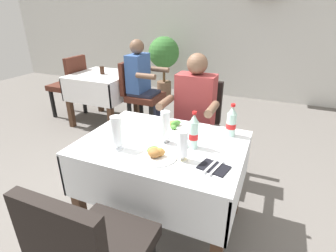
{
  "coord_description": "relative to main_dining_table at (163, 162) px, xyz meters",
  "views": [
    {
      "loc": [
        0.77,
        -1.34,
        1.61
      ],
      "look_at": [
        0.1,
        0.24,
        0.83
      ],
      "focal_mm": 27.62,
      "sensor_mm": 36.0,
      "label": 1
    }
  ],
  "objects": [
    {
      "name": "seated_diner_far",
      "position": [
        0.0,
        0.71,
        0.13
      ],
      "size": [
        0.5,
        0.46,
        1.26
      ],
      "color": "#282D42",
      "rests_on": "ground"
    },
    {
      "name": "chair_near_camera_side",
      "position": [
        -0.0,
        -0.82,
        -0.02
      ],
      "size": [
        0.44,
        0.5,
        0.97
      ],
      "color": "black",
      "rests_on": "ground"
    },
    {
      "name": "background_chair_right",
      "position": [
        -1.06,
        1.58,
        -0.02
      ],
      "size": [
        0.5,
        0.44,
        0.97
      ],
      "color": "#4C2319",
      "rests_on": "ground"
    },
    {
      "name": "beer_glass_right",
      "position": [
        0.21,
        -0.18,
        0.28
      ],
      "size": [
        0.07,
        0.07,
        0.2
      ],
      "color": "white",
      "rests_on": "main_dining_table"
    },
    {
      "name": "cola_bottle_secondary",
      "position": [
        0.42,
        0.29,
        0.28
      ],
      "size": [
        0.07,
        0.07,
        0.25
      ],
      "color": "silver",
      "rests_on": "main_dining_table"
    },
    {
      "name": "background_dining_table",
      "position": [
        -1.68,
        1.58,
        -0.02
      ],
      "size": [
        0.82,
        0.82,
        0.75
      ],
      "color": "white",
      "rests_on": "ground"
    },
    {
      "name": "potted_plant_corner",
      "position": [
        -1.37,
        3.11,
        0.21
      ],
      "size": [
        0.58,
        0.58,
        1.16
      ],
      "color": "brown",
      "rests_on": "ground"
    },
    {
      "name": "napkin_cutlery_set",
      "position": [
        0.42,
        -0.19,
        0.18
      ],
      "size": [
        0.19,
        0.2,
        0.01
      ],
      "color": "black",
      "rests_on": "main_dining_table"
    },
    {
      "name": "back_wall",
      "position": [
        -0.1,
        3.73,
        0.99
      ],
      "size": [
        11.0,
        0.12,
        3.13
      ],
      "primitive_type": "cube",
      "color": "silver",
      "rests_on": "ground"
    },
    {
      "name": "beer_glass_middle",
      "position": [
        0.03,
        -0.01,
        0.29
      ],
      "size": [
        0.07,
        0.07,
        0.23
      ],
      "color": "white",
      "rests_on": "main_dining_table"
    },
    {
      "name": "chair_far_diner_seat",
      "position": [
        -0.0,
        0.82,
        -0.02
      ],
      "size": [
        0.44,
        0.5,
        0.97
      ],
      "color": "black",
      "rests_on": "ground"
    },
    {
      "name": "background_patron",
      "position": [
        -1.01,
        1.58,
        0.13
      ],
      "size": [
        0.46,
        0.5,
        1.26
      ],
      "color": "#282D42",
      "rests_on": "ground"
    },
    {
      "name": "main_dining_table",
      "position": [
        0.0,
        0.0,
        0.0
      ],
      "size": [
        1.14,
        0.85,
        0.75
      ],
      "color": "white",
      "rests_on": "ground"
    },
    {
      "name": "beer_glass_left",
      "position": [
        -0.23,
        -0.21,
        0.29
      ],
      "size": [
        0.08,
        0.08,
        0.23
      ],
      "color": "white",
      "rests_on": "main_dining_table"
    },
    {
      "name": "background_table_tumbler",
      "position": [
        -1.66,
        1.58,
        0.23
      ],
      "size": [
        0.06,
        0.06,
        0.11
      ],
      "primitive_type": "cylinder",
      "color": "black",
      "rests_on": "background_dining_table"
    },
    {
      "name": "background_chair_left",
      "position": [
        -2.3,
        1.58,
        -0.02
      ],
      "size": [
        0.5,
        0.44,
        0.97
      ],
      "color": "#4C2319",
      "rests_on": "ground"
    },
    {
      "name": "ground_plane",
      "position": [
        -0.1,
        -0.14,
        -0.58
      ],
      "size": [
        11.0,
        11.0,
        0.0
      ],
      "primitive_type": "plane",
      "color": "#66605B"
    },
    {
      "name": "plate_near_camera",
      "position": [
        0.05,
        -0.21,
        0.2
      ],
      "size": [
        0.25,
        0.25,
        0.07
      ],
      "color": "white",
      "rests_on": "main_dining_table"
    },
    {
      "name": "cola_bottle_primary",
      "position": [
        0.22,
        0.01,
        0.29
      ],
      "size": [
        0.07,
        0.07,
        0.26
      ],
      "color": "silver",
      "rests_on": "main_dining_table"
    },
    {
      "name": "plate_far_diner",
      "position": [
        -0.01,
        0.23,
        0.19
      ],
      "size": [
        0.24,
        0.24,
        0.06
      ],
      "color": "white",
      "rests_on": "main_dining_table"
    }
  ]
}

